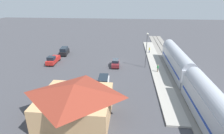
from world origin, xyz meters
The scene contains 11 objects.
ground_plane centered at (0.00, 0.00, 0.00)m, with size 200.00×200.00×0.00m, color #424247.
railway_track centered at (-14.00, 0.00, 0.09)m, with size 4.80×70.00×0.30m.
platform centered at (-10.00, 0.00, 0.15)m, with size 3.20×46.00×0.30m.
station_building centered at (4.00, 22.00, 2.69)m, with size 10.43×9.32×5.19m.
pedestrian_on_platform centered at (-9.69, 5.03, 1.28)m, with size 0.36×0.36×1.71m.
pedestrian_waiting_far centered at (-9.28, -9.53, 1.28)m, with size 0.36×0.36×1.71m.
suv_white centered at (1.43, 12.97, 1.15)m, with size 2.21×5.00×2.22m.
sedan_maroon centered at (0.04, 1.83, 0.88)m, with size 2.12×4.61×1.74m.
pickup_red centered at (16.16, 1.39, 1.03)m, with size 2.07×5.44×2.14m.
suv_black centered at (15.87, -6.10, 1.15)m, with size 2.51×5.09×2.22m.
light_pole_near_platform centered at (-7.20, 1.87, 5.23)m, with size 0.44×0.44×8.40m.
Camera 1 is at (-3.09, 42.24, 16.00)m, focal length 28.21 mm.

